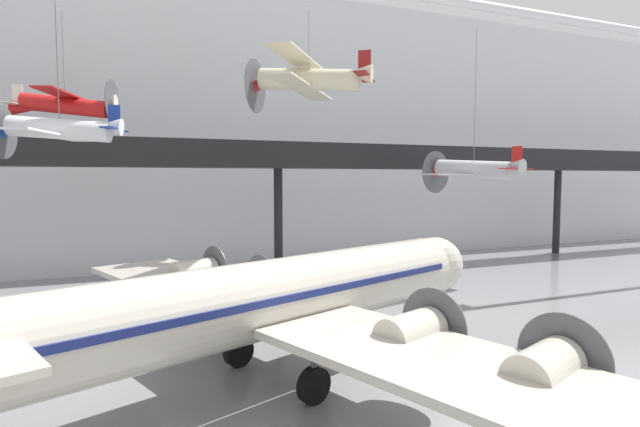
% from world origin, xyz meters
% --- Properties ---
extents(ground_plane, '(260.00, 260.00, 0.00)m').
position_xyz_m(ground_plane, '(0.00, 0.00, 0.00)').
color(ground_plane, gray).
extents(hangar_back_wall, '(140.00, 3.00, 24.55)m').
position_xyz_m(hangar_back_wall, '(0.00, 29.58, 12.28)').
color(hangar_back_wall, silver).
rests_on(hangar_back_wall, ground).
extents(mezzanine_walkway, '(110.00, 3.20, 10.59)m').
position_xyz_m(mezzanine_walkway, '(0.00, 21.81, 8.90)').
color(mezzanine_walkway, black).
rests_on(mezzanine_walkway, ground).
extents(airliner_silver_main, '(24.30, 28.40, 8.87)m').
position_xyz_m(airliner_silver_main, '(-7.07, 2.30, 3.26)').
color(airliner_silver_main, beige).
rests_on(airliner_silver_main, ground).
extents(suspended_plane_red_highwing, '(6.68, 7.90, 6.99)m').
position_xyz_m(suspended_plane_red_highwing, '(-14.90, 20.47, 12.49)').
color(suspended_plane_red_highwing, red).
extents(suspended_plane_cream_biplane, '(8.17, 8.76, 6.25)m').
position_xyz_m(suspended_plane_cream_biplane, '(-0.58, 14.50, 14.10)').
color(suspended_plane_cream_biplane, beige).
extents(suspended_plane_white_twin, '(5.61, 6.58, 9.49)m').
position_xyz_m(suspended_plane_white_twin, '(-14.35, 9.71, 9.99)').
color(suspended_plane_white_twin, silver).
extents(suspended_plane_silver_racer, '(8.79, 7.40, 11.39)m').
position_xyz_m(suspended_plane_silver_racer, '(10.96, 12.56, 8.41)').
color(suspended_plane_silver_racer, silver).
extents(stanchion_barrier, '(0.36, 0.36, 1.08)m').
position_xyz_m(stanchion_barrier, '(6.56, 1.44, 0.33)').
color(stanchion_barrier, '#B2B5BA').
rests_on(stanchion_barrier, ground).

